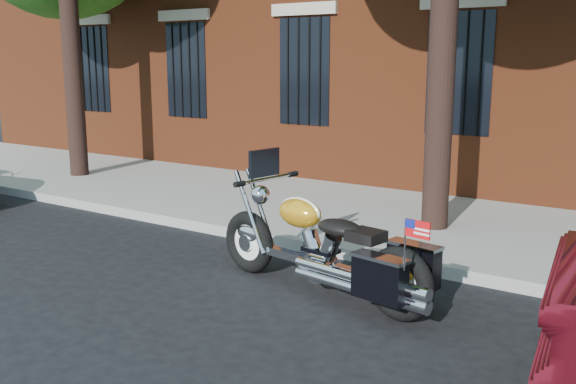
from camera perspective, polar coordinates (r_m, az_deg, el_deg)
The scene contains 4 objects.
ground at distance 6.91m, azimuth 0.05°, elevation -8.86°, with size 120.00×120.00×0.00m, color black.
curb at distance 8.01m, azimuth 5.54°, elevation -5.43°, with size 40.00×0.16×0.15m, color gray.
sidewalk at distance 9.65m, azimuth 10.83°, elevation -2.63°, with size 40.00×3.60×0.15m, color gray.
motorcycle at distance 6.60m, azimuth 3.50°, elevation -5.34°, with size 2.82×1.12×1.47m.
Camera 1 is at (3.58, -5.39, 2.42)m, focal length 40.00 mm.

